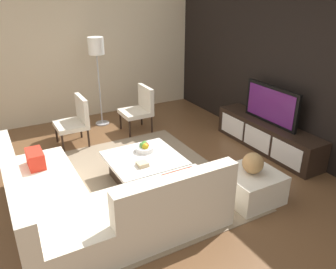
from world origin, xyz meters
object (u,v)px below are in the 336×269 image
object	(u,v)px
accent_chair_far	(140,107)
coffee_table	(144,168)
sectional_couch	(91,203)
decorative_ball	(253,163)
book_stack	(142,164)
floor_lamp	(96,52)
fruit_bowl	(145,147)
television	(271,105)
accent_chair_near	(76,118)
media_console	(267,136)
ottoman	(250,185)

from	to	relation	value
accent_chair_far	coffee_table	bearing A→B (deg)	-19.51
sectional_couch	decorative_ball	xyz separation A→B (m)	(0.51, 2.01, 0.25)
coffee_table	book_stack	world-z (taller)	book_stack
floor_lamp	fruit_bowl	world-z (taller)	floor_lamp
television	book_stack	distance (m)	2.46
floor_lamp	accent_chair_far	bearing A→B (deg)	39.54
accent_chair_near	decorative_ball	world-z (taller)	accent_chair_near
media_console	book_stack	bearing A→B (deg)	-87.29
ottoman	book_stack	world-z (taller)	book_stack
book_stack	media_console	bearing A→B (deg)	92.71
coffee_table	fruit_bowl	xyz separation A→B (m)	(-0.18, 0.10, 0.24)
ottoman	decorative_ball	bearing A→B (deg)	0.00
coffee_table	decorative_ball	xyz separation A→B (m)	(1.11, 1.03, 0.34)
accent_chair_near	accent_chair_far	distance (m)	1.26
accent_chair_far	accent_chair_near	bearing A→B (deg)	-84.84
accent_chair_near	coffee_table	bearing A→B (deg)	18.96
accent_chair_near	accent_chair_far	world-z (taller)	same
decorative_ball	book_stack	world-z (taller)	decorative_ball
accent_chair_far	decorative_ball	size ratio (longest dim) A/B	3.14
accent_chair_near	fruit_bowl	xyz separation A→B (m)	(1.54, 0.60, -0.05)
sectional_couch	fruit_bowl	world-z (taller)	sectional_couch
decorative_ball	book_stack	bearing A→B (deg)	-127.56
ottoman	book_stack	xyz separation A→B (m)	(-0.89, -1.16, 0.21)
television	book_stack	world-z (taller)	television
accent_chair_near	fruit_bowl	distance (m)	1.66
floor_lamp	ottoman	world-z (taller)	floor_lamp
accent_chair_far	decorative_ball	bearing A→B (deg)	9.30
ottoman	accent_chair_far	world-z (taller)	accent_chair_far
sectional_couch	decorative_ball	distance (m)	2.09
media_console	sectional_couch	world-z (taller)	sectional_couch
coffee_table	fruit_bowl	bearing A→B (deg)	151.35
television	coffee_table	distance (m)	2.38
coffee_table	decorative_ball	world-z (taller)	decorative_ball
sectional_couch	accent_chair_near	distance (m)	2.37
fruit_bowl	decorative_ball	distance (m)	1.59
fruit_bowl	book_stack	size ratio (longest dim) A/B	1.77
accent_chair_far	book_stack	xyz separation A→B (m)	(1.97, -0.88, -0.08)
media_console	floor_lamp	size ratio (longest dim) A/B	1.21
ottoman	fruit_bowl	world-z (taller)	fruit_bowl
accent_chair_near	accent_chair_far	bearing A→B (deg)	94.13
sectional_couch	accent_chair_far	xyz separation A→B (m)	(-2.35, 1.73, 0.20)
accent_chair_near	book_stack	world-z (taller)	accent_chair_near
ottoman	accent_chair_far	bearing A→B (deg)	-174.39
decorative_ball	accent_chair_far	bearing A→B (deg)	-174.39
ottoman	accent_chair_far	xyz separation A→B (m)	(-2.86, -0.28, 0.29)
accent_chair_near	decorative_ball	size ratio (longest dim) A/B	3.14
media_console	accent_chair_near	world-z (taller)	accent_chair_near
sectional_couch	accent_chair_near	xyz separation A→B (m)	(-2.32, 0.47, 0.20)
fruit_bowl	accent_chair_far	world-z (taller)	accent_chair_far
floor_lamp	decorative_ball	world-z (taller)	floor_lamp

